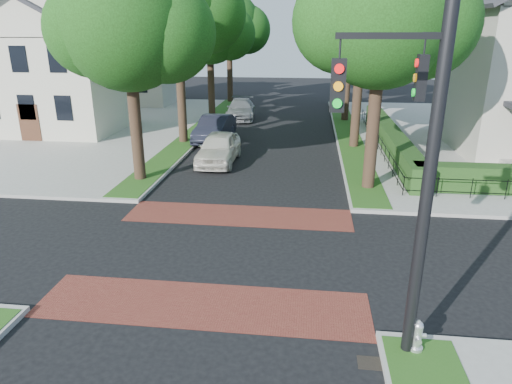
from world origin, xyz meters
TOP-DOWN VIEW (x-y plane):
  - ground at (0.00, 0.00)m, footprint 120.00×120.00m
  - sidewalk_nw at (-19.50, 19.00)m, footprint 30.00×30.00m
  - crosswalk_far at (0.00, 3.20)m, footprint 9.00×2.20m
  - crosswalk_near at (0.00, -3.20)m, footprint 9.00×2.20m
  - storm_drain at (4.30, -5.00)m, footprint 0.65×0.45m
  - grass_strip_ne at (5.40, 19.10)m, footprint 1.60×29.80m
  - grass_strip_nw at (-5.40, 19.10)m, footprint 1.60×29.80m
  - tree_right_near at (5.60, 7.24)m, footprint 7.75×6.67m
  - tree_right_mid at (5.61, 15.25)m, footprint 8.25×7.09m
  - tree_right_far at (5.60, 24.22)m, footprint 7.25×6.23m
  - tree_right_back at (5.60, 33.23)m, footprint 7.50×6.45m
  - tree_left_near at (-5.40, 7.23)m, footprint 7.50×6.45m
  - tree_left_mid at (-5.39, 15.24)m, footprint 8.00×6.88m
  - tree_left_far at (-5.40, 24.22)m, footprint 7.00×6.02m
  - tree_left_back at (-5.40, 33.24)m, footprint 7.75×6.66m
  - hedge_main_road at (7.70, 15.00)m, footprint 1.00×18.00m
  - fence_main_road at (6.90, 15.00)m, footprint 0.06×18.00m
  - house_left_near at (-15.49, 17.99)m, footprint 10.00×9.00m
  - house_left_far at (-15.49, 31.99)m, footprint 10.00×9.00m
  - traffic_signal at (4.89, -4.41)m, footprint 2.17×2.00m
  - parked_car_front at (-2.30, 10.76)m, footprint 2.02×5.00m
  - parked_car_middle at (-3.60, 15.96)m, footprint 2.14×5.28m
  - parked_car_rear at (-3.10, 24.32)m, footprint 2.72×5.69m
  - fire_hydrant at (5.30, -4.61)m, footprint 0.42×0.44m

SIDE VIEW (x-z plane):
  - ground at x=0.00m, z-range 0.00..0.00m
  - crosswalk_far at x=0.00m, z-range 0.00..0.01m
  - crosswalk_near at x=0.00m, z-range 0.00..0.01m
  - storm_drain at x=4.30m, z-range 0.00..0.01m
  - sidewalk_nw at x=-19.50m, z-range 0.00..0.15m
  - grass_strip_ne at x=5.40m, z-range 0.15..0.17m
  - grass_strip_nw at x=-5.40m, z-range 0.15..0.17m
  - fire_hydrant at x=5.30m, z-range 0.13..0.92m
  - fence_main_road at x=6.90m, z-range 0.15..1.05m
  - hedge_main_road at x=7.70m, z-range 0.15..1.35m
  - parked_car_rear at x=-3.10m, z-range 0.00..1.60m
  - parked_car_front at x=-2.30m, z-range 0.00..1.70m
  - parked_car_middle at x=-3.60m, z-range 0.00..1.70m
  - traffic_signal at x=4.89m, z-range 0.71..8.71m
  - house_left_near at x=-15.49m, z-range -0.03..10.11m
  - house_left_far at x=-15.49m, z-range -0.03..10.11m
  - tree_right_far at x=5.60m, z-range 2.04..11.78m
  - tree_left_far at x=-5.40m, z-range 2.19..12.05m
  - tree_right_back at x=5.60m, z-range 2.17..12.37m
  - tree_left_near at x=-5.40m, z-range 2.17..12.37m
  - tree_left_back at x=-5.40m, z-range 2.19..12.63m
  - tree_right_near at x=5.60m, z-range 2.30..12.96m
  - tree_right_mid at x=5.61m, z-range 2.38..13.60m
  - tree_left_mid at x=-5.39m, z-range 2.60..14.08m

